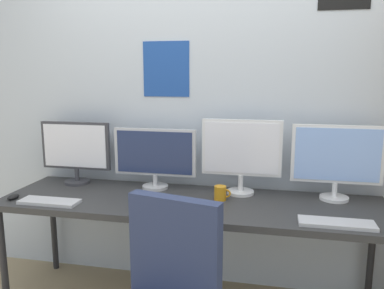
{
  "coord_description": "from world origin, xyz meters",
  "views": [
    {
      "loc": [
        0.49,
        -1.67,
        1.53
      ],
      "look_at": [
        0.0,
        0.65,
        1.09
      ],
      "focal_mm": 36.14,
      "sensor_mm": 36.0,
      "label": 1
    }
  ],
  "objects": [
    {
      "name": "coffee_mug",
      "position": [
        0.18,
        0.65,
        0.79
      ],
      "size": [
        0.11,
        0.08,
        0.09
      ],
      "color": "orange",
      "rests_on": "desk"
    },
    {
      "name": "monitor_far_left",
      "position": [
        -0.89,
        0.81,
        0.99
      ],
      "size": [
        0.52,
        0.18,
        0.45
      ],
      "color": "#38383D",
      "rests_on": "desk"
    },
    {
      "name": "keyboard_left",
      "position": [
        -0.84,
        0.37,
        0.75
      ],
      "size": [
        0.37,
        0.13,
        0.02
      ],
      "primitive_type": "cube",
      "color": "silver",
      "rests_on": "desk"
    },
    {
      "name": "desk",
      "position": [
        0.0,
        0.6,
        0.69
      ],
      "size": [
        2.42,
        0.68,
        0.74
      ],
      "color": "#333333",
      "rests_on": "ground_plane"
    },
    {
      "name": "computer_mouse",
      "position": [
        -1.11,
        0.39,
        0.76
      ],
      "size": [
        0.06,
        0.1,
        0.03
      ],
      "primitive_type": "ellipsoid",
      "color": "black",
      "rests_on": "desk"
    },
    {
      "name": "keyboard_center",
      "position": [
        0.0,
        0.37,
        0.75
      ],
      "size": [
        0.39,
        0.13,
        0.02
      ],
      "primitive_type": "cube",
      "color": "#38383D",
      "rests_on": "desk"
    },
    {
      "name": "monitor_far_right",
      "position": [
        0.89,
        0.81,
        1.01
      ],
      "size": [
        0.55,
        0.18,
        0.48
      ],
      "color": "silver",
      "rests_on": "desk"
    },
    {
      "name": "keyboard_right",
      "position": [
        0.84,
        0.37,
        0.75
      ],
      "size": [
        0.39,
        0.13,
        0.02
      ],
      "primitive_type": "cube",
      "color": "silver",
      "rests_on": "desk"
    },
    {
      "name": "wall_back",
      "position": [
        0.0,
        1.02,
        1.3
      ],
      "size": [
        4.82,
        0.11,
        2.6
      ],
      "color": "silver",
      "rests_on": "ground_plane"
    },
    {
      "name": "monitor_center_right",
      "position": [
        0.3,
        0.81,
        1.02
      ],
      "size": [
        0.52,
        0.18,
        0.49
      ],
      "color": "silver",
      "rests_on": "desk"
    },
    {
      "name": "monitor_center_left",
      "position": [
        -0.3,
        0.81,
        0.97
      ],
      "size": [
        0.58,
        0.18,
        0.42
      ],
      "color": "silver",
      "rests_on": "desk"
    }
  ]
}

